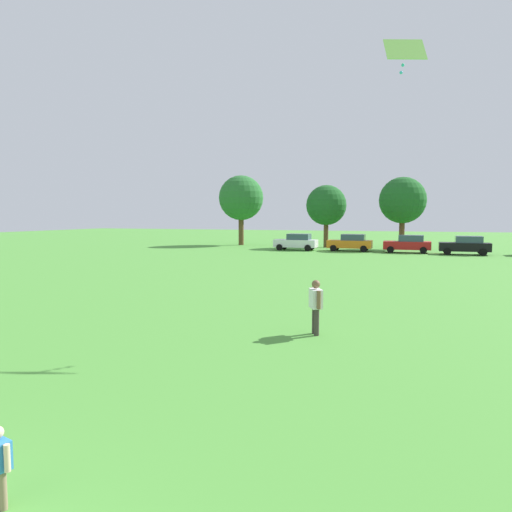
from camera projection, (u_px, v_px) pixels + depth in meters
The scene contains 10 objects.
ground_plane at pixel (341, 267), 32.06m from camera, with size 160.00×160.00×0.00m, color #4C9338.
adult_bystander at pixel (316, 302), 13.86m from camera, with size 0.50×0.70×1.62m.
kite at pixel (405, 51), 14.57m from camera, with size 1.35×0.94×1.13m.
parked_car_white_0 at pixel (297, 242), 48.12m from camera, with size 4.30×2.02×1.68m.
parked_car_orange_1 at pixel (351, 243), 46.86m from camera, with size 4.30×2.02×1.68m.
parked_car_red_2 at pixel (408, 244), 44.85m from camera, with size 4.30×2.02×1.68m.
parked_car_black_3 at pixel (466, 245), 42.58m from camera, with size 4.30×2.02×1.68m.
tree_far_left at pixel (241, 198), 56.48m from camera, with size 5.33×5.33×8.31m.
tree_center at pixel (326, 205), 52.04m from camera, with size 4.41×4.41×6.88m.
tree_far_right at pixel (403, 200), 49.40m from camera, with size 4.85×4.85×7.55m.
Camera 1 is at (5.05, -2.00, 3.49)m, focal length 33.20 mm.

